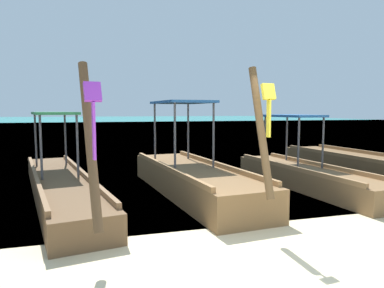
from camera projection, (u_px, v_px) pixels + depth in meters
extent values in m
plane|color=beige|center=(272.00, 265.00, 4.44)|extent=(120.00, 120.00, 0.00)
plane|color=teal|center=(100.00, 122.00, 63.22)|extent=(120.00, 120.00, 0.00)
cube|color=brown|center=(60.00, 187.00, 7.88)|extent=(2.26, 6.96, 0.47)
cube|color=brown|center=(36.00, 177.00, 7.63)|extent=(1.20, 6.24, 0.10)
cube|color=brown|center=(83.00, 173.00, 8.07)|extent=(1.20, 6.24, 0.10)
cylinder|color=brown|center=(90.00, 144.00, 4.48)|extent=(0.27, 0.89, 2.14)
cube|color=purple|center=(93.00, 92.00, 4.21)|extent=(0.22, 0.17, 0.25)
cube|color=purple|center=(94.00, 131.00, 4.24)|extent=(0.04, 0.08, 0.70)
cylinder|color=#4C4C51|center=(41.00, 148.00, 7.47)|extent=(0.06, 0.06, 1.38)
cylinder|color=#4C4C51|center=(78.00, 146.00, 7.80)|extent=(0.06, 0.06, 1.38)
cylinder|color=#4C4C51|center=(36.00, 140.00, 9.31)|extent=(0.06, 0.06, 1.38)
cylinder|color=#4C4C51|center=(65.00, 139.00, 9.64)|extent=(0.06, 0.06, 1.38)
cube|color=#2D844C|center=(54.00, 113.00, 8.49)|extent=(1.29, 2.39, 0.06)
cube|color=brown|center=(192.00, 181.00, 8.23)|extent=(1.83, 5.56, 0.62)
cube|color=#996C3F|center=(166.00, 167.00, 7.96)|extent=(0.53, 5.01, 0.10)
cube|color=#996C3F|center=(217.00, 164.00, 8.42)|extent=(0.53, 5.01, 0.10)
cylinder|color=brown|center=(261.00, 131.00, 5.45)|extent=(0.18, 0.71, 2.03)
cube|color=yellow|center=(268.00, 92.00, 5.23)|extent=(0.21, 0.14, 0.25)
cube|color=yellow|center=(269.00, 119.00, 5.25)|extent=(0.04, 0.08, 0.55)
cylinder|color=#4C4C51|center=(175.00, 137.00, 7.83)|extent=(0.05, 0.05, 1.50)
cylinder|color=#4C4C51|center=(213.00, 135.00, 8.17)|extent=(0.05, 0.05, 1.50)
cylinder|color=#4C4C51|center=(155.00, 132.00, 9.34)|extent=(0.05, 0.05, 1.50)
cylinder|color=#4C4C51|center=(188.00, 132.00, 9.69)|extent=(0.05, 0.05, 1.50)
cube|color=#235BA3|center=(182.00, 102.00, 8.69)|extent=(1.31, 1.93, 0.06)
cube|color=brown|center=(306.00, 178.00, 8.89)|extent=(1.33, 5.16, 0.50)
cube|color=#9F7246|center=(291.00, 167.00, 8.70)|extent=(0.35, 4.70, 0.10)
cube|color=#9F7246|center=(322.00, 165.00, 9.03)|extent=(0.35, 4.70, 0.10)
cylinder|color=#4C4C51|center=(299.00, 144.00, 8.57)|extent=(0.05, 0.05, 1.27)
cylinder|color=#4C4C51|center=(323.00, 143.00, 8.81)|extent=(0.05, 0.05, 1.27)
cylinder|color=#4C4C51|center=(265.00, 139.00, 10.01)|extent=(0.05, 0.05, 1.27)
cylinder|color=#4C4C51|center=(287.00, 138.00, 10.25)|extent=(0.05, 0.05, 1.27)
cube|color=#235BA3|center=(293.00, 116.00, 9.35)|extent=(0.98, 1.78, 0.06)
cube|color=brown|center=(368.00, 167.00, 10.31)|extent=(1.46, 6.61, 0.58)
cube|color=brown|center=(351.00, 157.00, 10.09)|extent=(0.21, 6.06, 0.10)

